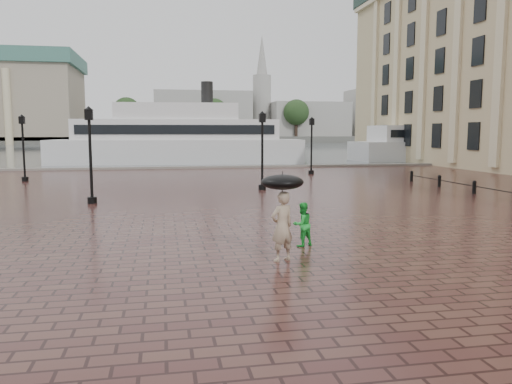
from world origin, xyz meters
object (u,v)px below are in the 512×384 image
child_pedestrian (302,224)px  ferry_near (178,139)px  ferry_far (447,141)px  street_lamps (182,148)px  adult_pedestrian (282,226)px

child_pedestrian → ferry_near: 40.51m
child_pedestrian → ferry_far: (29.62, 40.98, 1.65)m
street_lamps → ferry_near: (0.47, 22.47, 0.28)m
street_lamps → ferry_near: ferry_near is taller
child_pedestrian → ferry_near: (-2.36, 40.40, 1.96)m
ferry_far → ferry_near: bearing=177.3°
ferry_far → adult_pedestrian: bearing=-129.5°
child_pedestrian → ferry_far: 50.59m
adult_pedestrian → child_pedestrian: size_ratio=1.41×
street_lamps → adult_pedestrian: size_ratio=11.70×
ferry_near → ferry_far: bearing=5.4°
adult_pedestrian → child_pedestrian: 1.86m
ferry_near → ferry_far: ferry_near is taller
street_lamps → child_pedestrian: street_lamps is taller
street_lamps → ferry_near: bearing=88.8°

